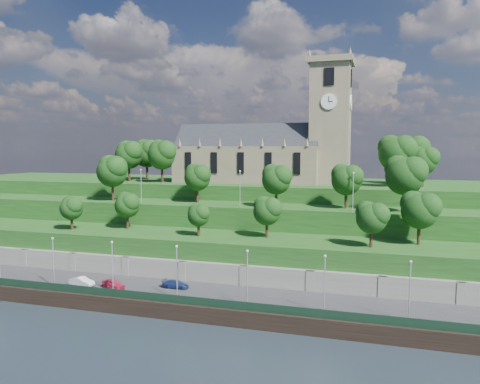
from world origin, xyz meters
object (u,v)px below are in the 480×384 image
(church, at_px, (269,149))
(car_middle, at_px, (82,281))
(car_right, at_px, (176,284))
(car_left, at_px, (113,284))

(church, xyz_separation_m, car_middle, (-19.10, -41.94, -19.86))
(church, relative_size, car_right, 9.59)
(church, xyz_separation_m, car_left, (-13.84, -41.70, -19.85))
(church, height_order, car_left, church)
(church, relative_size, car_left, 9.75)
(car_right, bearing_deg, car_left, 110.20)
(car_middle, relative_size, car_right, 1.00)
(car_middle, distance_m, car_right, 14.33)
(car_right, bearing_deg, car_middle, 104.68)
(church, distance_m, car_middle, 50.18)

